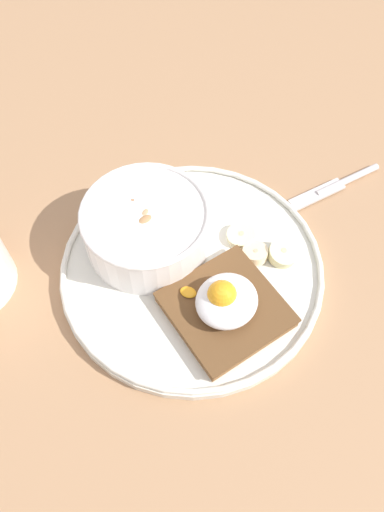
# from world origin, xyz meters

# --- Properties ---
(ground_plane) EXTENTS (1.20, 1.20, 0.02)m
(ground_plane) POSITION_xyz_m (0.00, 0.00, 0.01)
(ground_plane) COLOR #A57A55
(ground_plane) RESTS_ON ground
(plate) EXTENTS (0.27, 0.27, 0.02)m
(plate) POSITION_xyz_m (0.00, 0.00, 0.03)
(plate) COLOR silver
(plate) RESTS_ON ground_plane
(oatmeal_bowl) EXTENTS (0.13, 0.13, 0.05)m
(oatmeal_bowl) POSITION_xyz_m (-0.01, 0.05, 0.06)
(oatmeal_bowl) COLOR white
(oatmeal_bowl) RESTS_ON plate
(toast_slice) EXTENTS (0.12, 0.12, 0.01)m
(toast_slice) POSITION_xyz_m (-0.02, -0.06, 0.04)
(toast_slice) COLOR brown
(toast_slice) RESTS_ON plate
(poached_egg) EXTENTS (0.06, 0.07, 0.03)m
(poached_egg) POSITION_xyz_m (-0.02, -0.06, 0.06)
(poached_egg) COLOR white
(poached_egg) RESTS_ON toast_slice
(banana_slice_front) EXTENTS (0.03, 0.03, 0.02)m
(banana_slice_front) POSITION_xyz_m (0.07, -0.06, 0.04)
(banana_slice_front) COLOR beige
(banana_slice_front) RESTS_ON plate
(banana_slice_left) EXTENTS (0.03, 0.04, 0.01)m
(banana_slice_left) POSITION_xyz_m (0.05, -0.04, 0.04)
(banana_slice_left) COLOR beige
(banana_slice_left) RESTS_ON plate
(banana_slice_back) EXTENTS (0.04, 0.04, 0.01)m
(banana_slice_back) POSITION_xyz_m (0.06, -0.01, 0.04)
(banana_slice_back) COLOR beige
(banana_slice_back) RESTS_ON plate
(knife) EXTENTS (0.12, 0.05, 0.01)m
(knife) POSITION_xyz_m (0.20, -0.04, 0.02)
(knife) COLOR silver
(knife) RESTS_ON ground_plane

